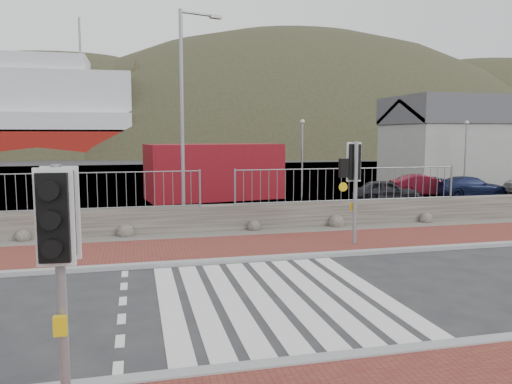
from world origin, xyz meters
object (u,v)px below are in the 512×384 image
object	(u,v)px
streetlight	(185,107)
shipping_container	(214,172)
car_c	(470,187)
traffic_signal_near	(59,236)
car_b	(424,185)
car_a	(387,191)
traffic_signal_far	(354,171)

from	to	relation	value
streetlight	shipping_container	xyz separation A→B (m)	(2.20, 7.92, -2.83)
streetlight	car_c	world-z (taller)	streetlight
traffic_signal_near	car_b	size ratio (longest dim) A/B	0.84
streetlight	car_c	xyz separation A→B (m)	(15.62, 5.40, -3.70)
car_b	streetlight	bearing A→B (deg)	127.83
shipping_container	car_a	world-z (taller)	shipping_container
traffic_signal_far	shipping_container	distance (m)	12.24
traffic_signal_near	car_c	bearing A→B (deg)	48.22
traffic_signal_far	streetlight	world-z (taller)	streetlight
traffic_signal_near	car_b	bearing A→B (deg)	53.45
traffic_signal_far	car_c	world-z (taller)	traffic_signal_far
traffic_signal_near	shipping_container	world-z (taller)	traffic_signal_near
car_c	traffic_signal_far	bearing A→B (deg)	138.45
shipping_container	car_c	xyz separation A→B (m)	(13.41, -2.52, -0.87)
shipping_container	car_c	distance (m)	13.67
traffic_signal_near	streetlight	size ratio (longest dim) A/B	0.39
traffic_signal_far	car_b	bearing A→B (deg)	-130.15
traffic_signal_far	streetlight	xyz separation A→B (m)	(-4.52, 4.08, 1.99)
car_b	traffic_signal_far	bearing A→B (deg)	151.95
streetlight	car_a	world-z (taller)	streetlight
traffic_signal_near	shipping_container	xyz separation A→B (m)	(4.82, 19.50, -0.72)
traffic_signal_near	streetlight	world-z (taller)	streetlight
streetlight	car_a	xyz separation A→B (m)	(10.26, 4.60, -3.69)
streetlight	car_c	distance (m)	16.93
traffic_signal_far	shipping_container	xyz separation A→B (m)	(-2.31, 11.99, -0.84)
car_a	car_b	bearing A→B (deg)	-46.60
traffic_signal_far	car_c	size ratio (longest dim) A/B	0.82
streetlight	car_a	size ratio (longest dim) A/B	2.32
streetlight	shipping_container	size ratio (longest dim) A/B	1.11
car_b	car_c	size ratio (longest dim) A/B	0.93
traffic_signal_near	shipping_container	bearing A→B (deg)	81.36
streetlight	car_c	bearing A→B (deg)	2.02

